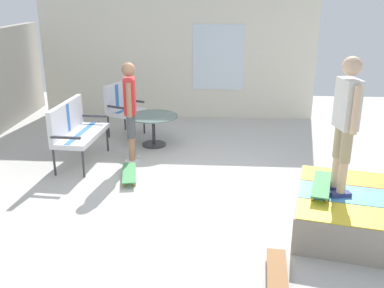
{
  "coord_description": "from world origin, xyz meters",
  "views": [
    {
      "loc": [
        -5.91,
        -0.48,
        2.75
      ],
      "look_at": [
        -0.12,
        -0.09,
        0.7
      ],
      "focal_mm": 41.21,
      "sensor_mm": 36.0,
      "label": 1
    }
  ],
  "objects": [
    {
      "name": "ground_plane",
      "position": [
        0.0,
        0.0,
        -0.05
      ],
      "size": [
        12.0,
        12.0,
        0.1
      ],
      "primitive_type": "cube",
      "color": "beige"
    },
    {
      "name": "house_facade",
      "position": [
        3.8,
        0.49,
        1.28
      ],
      "size": [
        0.23,
        6.0,
        2.55
      ],
      "color": "silver",
      "rests_on": "ground_plane"
    },
    {
      "name": "skate_ramp",
      "position": [
        -1.06,
        -2.0,
        0.22
      ],
      "size": [
        1.89,
        1.97,
        0.45
      ],
      "color": "gray",
      "rests_on": "ground_plane"
    },
    {
      "name": "patio_bench",
      "position": [
        0.83,
        1.91,
        0.62
      ],
      "size": [
        1.28,
        0.63,
        1.02
      ],
      "color": "#38383D",
      "rests_on": "ground_plane"
    },
    {
      "name": "patio_chair_near_house",
      "position": [
        2.35,
        1.48,
        0.61
      ],
      "size": [
        0.79,
        0.76,
        1.02
      ],
      "color": "#38383D",
      "rests_on": "ground_plane"
    },
    {
      "name": "patio_table",
      "position": [
        1.75,
        0.75,
        0.4
      ],
      "size": [
        0.9,
        0.9,
        0.57
      ],
      "color": "#38383D",
      "rests_on": "ground_plane"
    },
    {
      "name": "person_watching",
      "position": [
        0.94,
        0.99,
        0.96
      ],
      "size": [
        0.48,
        0.28,
        1.66
      ],
      "color": "silver",
      "rests_on": "ground_plane"
    },
    {
      "name": "person_skater",
      "position": [
        -1.04,
        -1.89,
        1.39
      ],
      "size": [
        0.47,
        0.29,
        1.62
      ],
      "color": "navy",
      "rests_on": "skate_ramp"
    },
    {
      "name": "skateboard_by_bench",
      "position": [
        0.22,
        0.9,
        0.08
      ],
      "size": [
        0.82,
        0.35,
        0.1
      ],
      "color": "#3F8C4C",
      "rests_on": "ground_plane"
    },
    {
      "name": "skateboard_spare",
      "position": [
        -2.16,
        -1.08,
        0.08
      ],
      "size": [
        0.81,
        0.27,
        0.1
      ],
      "color": "brown",
      "rests_on": "ground_plane"
    },
    {
      "name": "skateboard_on_ramp",
      "position": [
        -1.0,
        -1.71,
        0.53
      ],
      "size": [
        0.82,
        0.4,
        0.1
      ],
      "color": "#3F8C4C",
      "rests_on": "skate_ramp"
    }
  ]
}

